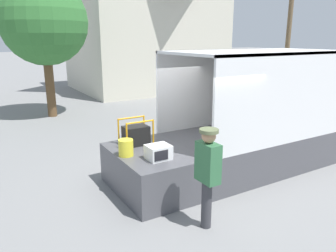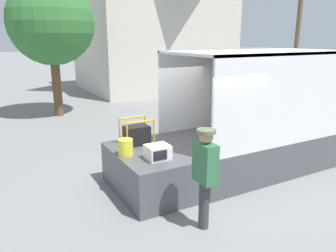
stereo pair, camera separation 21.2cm
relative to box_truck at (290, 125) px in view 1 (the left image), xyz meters
name	(u,v)px [view 1 (the left image)]	position (x,y,z in m)	size (l,w,h in m)	color
ground_plane	(180,182)	(-3.59, 0.00, -0.87)	(160.00, 160.00, 0.00)	gray
box_truck	(290,125)	(0.00, 0.00, 0.00)	(6.35, 2.25, 2.90)	#B2B2B7
tailgate_deck	(151,171)	(-4.34, 0.00, -0.43)	(1.50, 2.14, 0.89)	#4C4C51
microwave	(158,152)	(-4.44, -0.49, 0.16)	(0.45, 0.40, 0.28)	white
portable_generator	(137,135)	(-4.40, 0.56, 0.24)	(0.67, 0.49, 0.58)	black
orange_bucket	(126,148)	(-4.91, 0.01, 0.19)	(0.30, 0.30, 0.34)	yellow
worker_person	(208,168)	(-4.20, -1.75, 0.22)	(0.32, 0.44, 1.78)	#38383D
house_backdrop	(144,19)	(2.34, 13.48, 3.43)	(8.76, 7.48, 8.45)	beige
utility_pole	(291,9)	(9.30, 8.07, 3.94)	(1.80, 0.28, 9.32)	brown
street_tree	(44,22)	(-4.68, 8.27, 2.91)	(3.41, 3.41, 5.51)	brown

